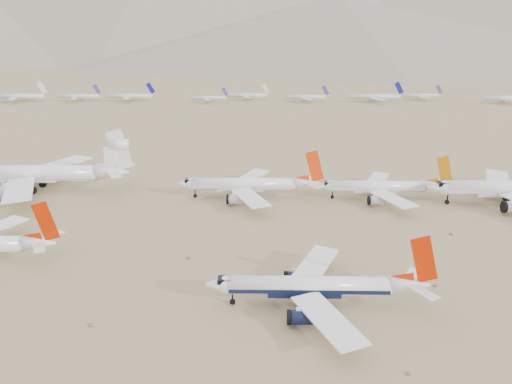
% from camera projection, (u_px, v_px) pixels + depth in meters
% --- Properties ---
extents(ground, '(7000.00, 7000.00, 0.00)m').
position_uv_depth(ground, '(322.00, 289.00, 105.34)').
color(ground, olive).
rests_on(ground, ground).
extents(main_airliner, '(42.81, 41.81, 15.11)m').
position_uv_depth(main_airliner, '(318.00, 286.00, 97.77)').
color(main_airliner, white).
rests_on(main_airliner, ground).
extents(row2_gold_tail, '(41.50, 40.59, 14.78)m').
position_uv_depth(row2_gold_tail, '(383.00, 187.00, 162.65)').
color(row2_gold_tail, white).
rests_on(row2_gold_tail, ground).
extents(row2_orange_tail, '(45.46, 44.47, 16.22)m').
position_uv_depth(row2_orange_tail, '(249.00, 185.00, 163.61)').
color(row2_orange_tail, white).
rests_on(row2_orange_tail, ground).
extents(row2_white_trijet, '(61.26, 59.87, 21.71)m').
position_uv_depth(row2_white_trijet, '(41.00, 173.00, 170.94)').
color(row2_white_trijet, white).
rests_on(row2_white_trijet, ground).
extents(distant_storage_row, '(509.95, 55.80, 14.37)m').
position_uv_depth(distant_storage_row, '(264.00, 97.00, 406.19)').
color(distant_storage_row, silver).
rests_on(distant_storage_row, ground).
extents(foothills, '(4637.50, 1395.00, 155.00)m').
position_uv_depth(foothills, '(504.00, 29.00, 1125.75)').
color(foothills, slate).
rests_on(foothills, ground).
extents(desert_scrub, '(206.06, 121.67, 0.63)m').
position_uv_depth(desert_scrub, '(154.00, 357.00, 82.44)').
color(desert_scrub, brown).
rests_on(desert_scrub, ground).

